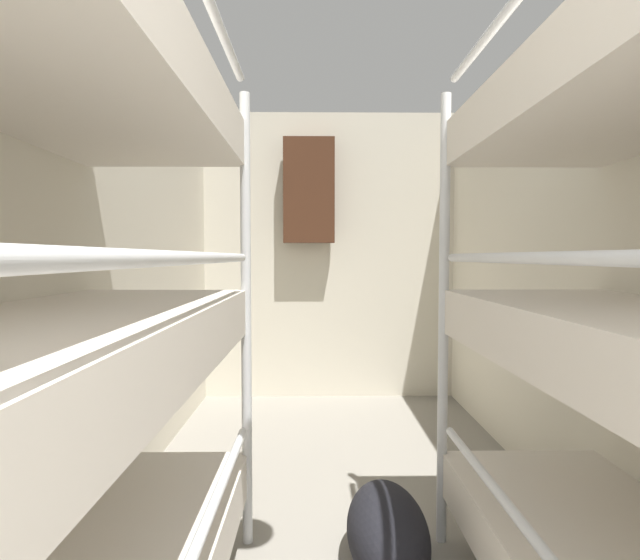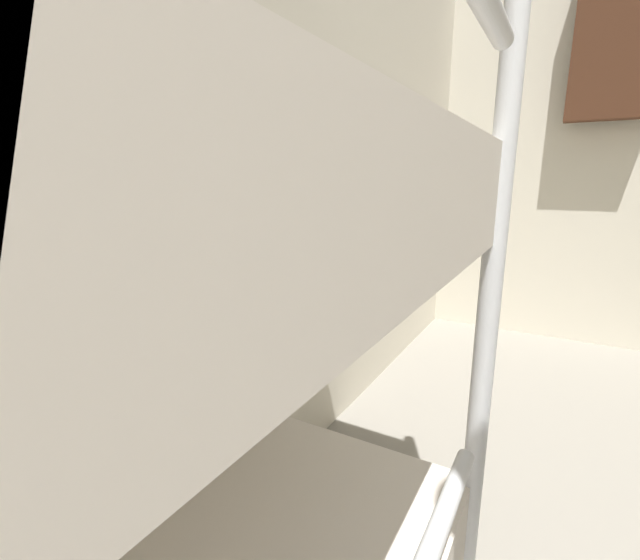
% 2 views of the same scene
% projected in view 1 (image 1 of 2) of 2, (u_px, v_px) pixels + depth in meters
% --- Properties ---
extents(wall_left, '(0.06, 4.85, 2.53)m').
position_uv_depth(wall_left, '(72.00, 255.00, 2.06)').
color(wall_left, beige).
rests_on(wall_left, ground_plane).
extents(wall_right, '(0.06, 4.85, 2.53)m').
position_uv_depth(wall_right, '(617.00, 255.00, 2.09)').
color(wall_right, beige).
rests_on(wall_right, ground_plane).
extents(wall_back, '(2.34, 0.06, 2.53)m').
position_uv_depth(wall_back, '(329.00, 256.00, 4.47)').
color(wall_back, beige).
rests_on(wall_back, ground_plane).
extents(bunk_stack_left_near, '(0.70, 1.91, 1.99)m').
position_uv_depth(bunk_stack_left_near, '(45.00, 353.00, 1.16)').
color(bunk_stack_left_near, silver).
rests_on(bunk_stack_left_near, ground_plane).
extents(duffel_bag, '(0.32, 0.63, 0.32)m').
position_uv_depth(duffel_bag, '(387.00, 532.00, 1.99)').
color(duffel_bag, black).
rests_on(duffel_bag, ground_plane).
extents(hanging_coat, '(0.44, 0.12, 0.90)m').
position_uv_depth(hanging_coat, '(309.00, 191.00, 4.29)').
color(hanging_coat, '#472819').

